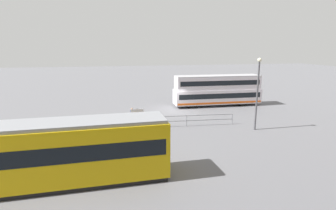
{
  "coord_description": "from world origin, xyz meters",
  "views": [
    {
      "loc": [
        7.7,
        29.96,
        7.5
      ],
      "look_at": [
        2.38,
        5.45,
        2.07
      ],
      "focal_mm": 28.73,
      "sensor_mm": 36.0,
      "label": 1
    }
  ],
  "objects_px": {
    "tram_yellow": "(55,153)",
    "info_sign": "(137,116)",
    "double_decker_bus": "(217,90)",
    "pedestrian_near_railing": "(132,115)",
    "street_lamp": "(258,88)"
  },
  "relations": [
    {
      "from": "double_decker_bus",
      "to": "street_lamp",
      "type": "distance_m",
      "value": 10.73
    },
    {
      "from": "tram_yellow",
      "to": "info_sign",
      "type": "relative_size",
      "value": 5.64
    },
    {
      "from": "tram_yellow",
      "to": "pedestrian_near_railing",
      "type": "relative_size",
      "value": 7.61
    },
    {
      "from": "tram_yellow",
      "to": "street_lamp",
      "type": "height_order",
      "value": "street_lamp"
    },
    {
      "from": "double_decker_bus",
      "to": "street_lamp",
      "type": "xyz_separation_m",
      "value": [
        0.59,
        10.55,
        1.84
      ]
    },
    {
      "from": "double_decker_bus",
      "to": "pedestrian_near_railing",
      "type": "xyz_separation_m",
      "value": [
        11.52,
        6.21,
        -1.08
      ]
    },
    {
      "from": "info_sign",
      "to": "pedestrian_near_railing",
      "type": "bearing_deg",
      "value": -84.92
    },
    {
      "from": "double_decker_bus",
      "to": "street_lamp",
      "type": "bearing_deg",
      "value": 86.82
    },
    {
      "from": "double_decker_bus",
      "to": "street_lamp",
      "type": "relative_size",
      "value": 1.73
    },
    {
      "from": "pedestrian_near_railing",
      "to": "info_sign",
      "type": "bearing_deg",
      "value": 95.08
    },
    {
      "from": "double_decker_bus",
      "to": "pedestrian_near_railing",
      "type": "distance_m",
      "value": 13.13
    },
    {
      "from": "pedestrian_near_railing",
      "to": "street_lamp",
      "type": "height_order",
      "value": "street_lamp"
    },
    {
      "from": "tram_yellow",
      "to": "pedestrian_near_railing",
      "type": "height_order",
      "value": "tram_yellow"
    },
    {
      "from": "double_decker_bus",
      "to": "pedestrian_near_railing",
      "type": "height_order",
      "value": "double_decker_bus"
    },
    {
      "from": "pedestrian_near_railing",
      "to": "double_decker_bus",
      "type": "bearing_deg",
      "value": -151.68
    }
  ]
}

